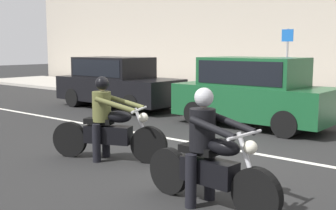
{
  "coord_description": "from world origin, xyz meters",
  "views": [
    {
      "loc": [
        4.66,
        -6.44,
        2.07
      ],
      "look_at": [
        -0.12,
        -0.65,
        1.04
      ],
      "focal_mm": 45.56,
      "sensor_mm": 36.0,
      "label": 1
    }
  ],
  "objects_px": {
    "motorcycle_with_rider_olive": "(108,126)",
    "street_sign_post": "(287,57)",
    "parked_hatchback_forest_green": "(253,91)",
    "parked_sedan_black": "(117,82)",
    "motorcycle_with_rider_black_leather": "(209,158)"
  },
  "relations": [
    {
      "from": "parked_hatchback_forest_green",
      "to": "street_sign_post",
      "type": "bearing_deg",
      "value": 104.96
    },
    {
      "from": "motorcycle_with_rider_black_leather",
      "to": "street_sign_post",
      "type": "relative_size",
      "value": 0.8
    },
    {
      "from": "motorcycle_with_rider_olive",
      "to": "street_sign_post",
      "type": "xyz_separation_m",
      "value": [
        -0.89,
        9.69,
        1.08
      ]
    },
    {
      "from": "motorcycle_with_rider_olive",
      "to": "parked_sedan_black",
      "type": "height_order",
      "value": "parked_sedan_black"
    },
    {
      "from": "motorcycle_with_rider_olive",
      "to": "street_sign_post",
      "type": "relative_size",
      "value": 0.82
    },
    {
      "from": "motorcycle_with_rider_black_leather",
      "to": "parked_sedan_black",
      "type": "height_order",
      "value": "parked_sedan_black"
    },
    {
      "from": "motorcycle_with_rider_black_leather",
      "to": "street_sign_post",
      "type": "distance_m",
      "value": 11.09
    },
    {
      "from": "parked_hatchback_forest_green",
      "to": "parked_sedan_black",
      "type": "bearing_deg",
      "value": 178.13
    },
    {
      "from": "motorcycle_with_rider_olive",
      "to": "parked_sedan_black",
      "type": "relative_size",
      "value": 0.47
    },
    {
      "from": "motorcycle_with_rider_olive",
      "to": "parked_hatchback_forest_green",
      "type": "distance_m",
      "value": 4.67
    },
    {
      "from": "motorcycle_with_rider_black_leather",
      "to": "parked_sedan_black",
      "type": "xyz_separation_m",
      "value": [
        -7.52,
        5.55,
        0.24
      ]
    },
    {
      "from": "motorcycle_with_rider_olive",
      "to": "street_sign_post",
      "type": "distance_m",
      "value": 9.79
    },
    {
      "from": "parked_hatchback_forest_green",
      "to": "street_sign_post",
      "type": "relative_size",
      "value": 1.57
    },
    {
      "from": "parked_hatchback_forest_green",
      "to": "parked_sedan_black",
      "type": "relative_size",
      "value": 0.89
    },
    {
      "from": "parked_hatchback_forest_green",
      "to": "parked_sedan_black",
      "type": "distance_m",
      "value": 5.26
    }
  ]
}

